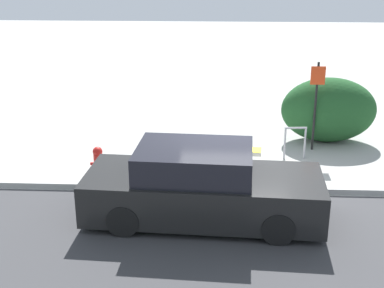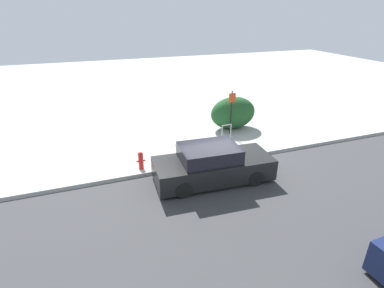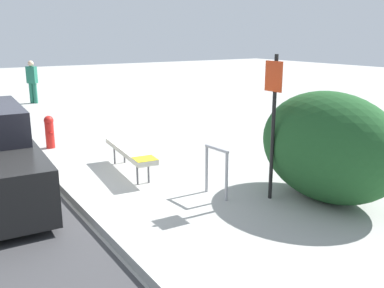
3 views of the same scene
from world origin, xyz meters
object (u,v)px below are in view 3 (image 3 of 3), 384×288
at_px(sign_post, 273,114).
at_px(bench, 130,151).
at_px(pedestrian, 32,81).
at_px(bike_rack, 216,167).
at_px(fire_hydrant, 49,131).

bearing_deg(sign_post, bench, -150.77).
relative_size(bench, pedestrian, 1.24).
relative_size(bench, sign_post, 0.87).
bearing_deg(bike_rack, fire_hydrant, -162.05).
relative_size(sign_post, pedestrian, 1.42).
relative_size(bike_rack, pedestrian, 0.51).
xyz_separation_m(bench, sign_post, (2.42, 1.35, 0.95)).
distance_m(bench, sign_post, 2.93).
distance_m(bike_rack, sign_post, 1.24).
height_order(fire_hydrant, pedestrian, pedestrian).
bearing_deg(bike_rack, sign_post, 50.31).
relative_size(bench, fire_hydrant, 2.63).
height_order(bench, bike_rack, bike_rack).
height_order(sign_post, pedestrian, sign_post).
bearing_deg(fire_hydrant, bike_rack, 17.95).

